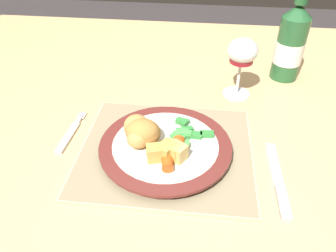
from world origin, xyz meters
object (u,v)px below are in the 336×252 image
Objects in this scene: fork at (70,134)px; table_knife at (279,184)px; bottle at (291,43)px; dining_table at (186,119)px; dinner_plate at (165,147)px; wine_glass at (242,54)px.

fork is 0.75× the size of table_knife.
dining_table is at bearing -156.16° from bottle.
table_knife is at bearing -57.48° from dining_table.
fork reaches higher than dining_table.
fork is at bearing 170.64° from dinner_plate.
table_knife is at bearing -12.67° from fork.
dinner_plate is at bearing -9.36° from fork.
fork is at bearing -140.27° from dining_table.
table_knife is 0.73× the size of bottle.
fork is 0.42m from table_knife.
bottle is (0.48, 0.30, 0.09)m from fork.
table_knife is (0.20, -0.06, -0.01)m from dinner_plate.
bottle is at bearing 80.09° from table_knife.
dinner_plate is 1.38× the size of table_knife.
dinner_plate is at bearing -96.57° from dining_table.
wine_glass is at bearing 3.76° from dining_table.
dining_table is 8.12× the size of table_knife.
dining_table is 0.22m from wine_glass.
wine_glass is (-0.06, 0.29, 0.10)m from table_knife.
bottle reaches higher than fork.
dining_table is at bearing 39.73° from fork.
wine_glass is at bearing 101.46° from table_knife.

